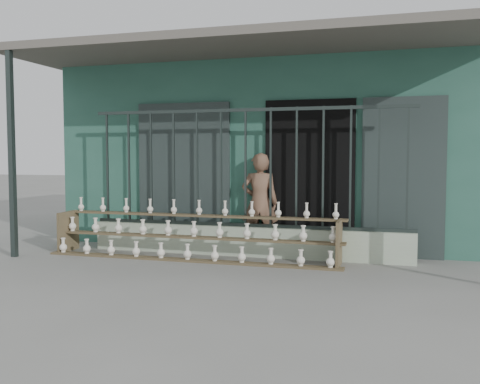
# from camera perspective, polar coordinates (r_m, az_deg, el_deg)

# --- Properties ---
(ground) EXTENTS (60.00, 60.00, 0.00)m
(ground) POSITION_cam_1_polar(r_m,az_deg,el_deg) (7.03, -2.29, -8.70)
(ground) COLOR slate
(workshop_building) EXTENTS (7.40, 6.60, 3.21)m
(workshop_building) POSITION_cam_1_polar(r_m,az_deg,el_deg) (10.96, 4.74, 4.34)
(workshop_building) COLOR #295848
(workshop_building) RESTS_ON ground
(parapet_wall) EXTENTS (5.00, 0.20, 0.45)m
(parapet_wall) POSITION_cam_1_polar(r_m,az_deg,el_deg) (8.21, 0.58, -5.27)
(parapet_wall) COLOR #ACBDA2
(parapet_wall) RESTS_ON ground
(security_fence) EXTENTS (5.00, 0.04, 1.80)m
(security_fence) POSITION_cam_1_polar(r_m,az_deg,el_deg) (8.11, 0.59, 2.60)
(security_fence) COLOR #283330
(security_fence) RESTS_ON parapet_wall
(shelf_rack) EXTENTS (4.50, 0.68, 0.85)m
(shelf_rack) POSITION_cam_1_polar(r_m,az_deg,el_deg) (8.02, -5.02, -4.54)
(shelf_rack) COLOR brown
(shelf_rack) RESTS_ON ground
(elderly_woman) EXTENTS (0.64, 0.48, 1.58)m
(elderly_woman) POSITION_cam_1_polar(r_m,az_deg,el_deg) (8.44, 2.12, -1.17)
(elderly_woman) COLOR brown
(elderly_woman) RESTS_ON ground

